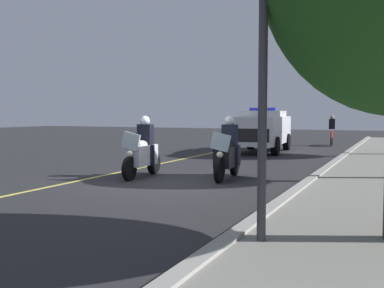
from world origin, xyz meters
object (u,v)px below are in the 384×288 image
Objects in this scene: police_motorcycle_lead_right at (228,153)px; cyclist_background at (332,130)px; traffic_light at (263,14)px; police_suv at (262,129)px; police_motorcycle_lead_left at (142,152)px.

cyclist_background is at bearing 176.69° from police_motorcycle_lead_right.
traffic_light is at bearing 24.24° from police_motorcycle_lead_right.
police_motorcycle_lead_right is 1.22× the size of cyclist_background.
police_suv is at bearing -164.06° from traffic_light.
traffic_light is (14.63, 4.18, 2.00)m from police_suv.
police_motorcycle_lead_right is at bearing -3.31° from cyclist_background.
cyclist_background is (-14.99, 3.10, 0.14)m from police_motorcycle_lead_left.
cyclist_background is at bearing 156.56° from police_suv.
police_motorcycle_lead_right is 6.82m from traffic_light.
police_motorcycle_lead_left is 15.31m from cyclist_background.
police_suv is at bearing -23.44° from cyclist_background.
police_motorcycle_lead_left and police_motorcycle_lead_right have the same top height.
police_motorcycle_lead_left is at bearing -11.69° from cyclist_background.
police_suv reaches higher than police_motorcycle_lead_left.
police_motorcycle_lead_left reaches higher than cyclist_background.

